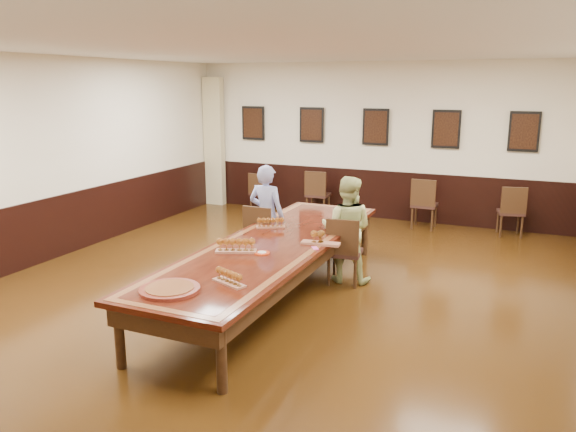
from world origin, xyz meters
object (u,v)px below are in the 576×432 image
at_px(spare_chair_b, 318,193).
at_px(spare_chair_c, 425,203).
at_px(chair_man, 264,236).
at_px(spare_chair_a, 261,192).
at_px(person_man, 267,216).
at_px(carved_platter, 170,289).
at_px(person_woman, 347,229).
at_px(conference_table, 273,253).
at_px(spare_chair_d, 511,211).
at_px(chair_woman, 345,250).

xyz_separation_m(spare_chair_b, spare_chair_c, (2.27, -0.15, 0.01)).
bearing_deg(chair_man, spare_chair_a, -61.56).
distance_m(spare_chair_b, spare_chair_c, 2.27).
relative_size(person_man, carved_platter, 2.55).
height_order(spare_chair_c, person_woman, person_woman).
bearing_deg(spare_chair_a, chair_man, 126.96).
relative_size(spare_chair_b, conference_table, 0.20).
height_order(spare_chair_d, person_man, person_man).
bearing_deg(person_man, spare_chair_b, -80.96).
height_order(spare_chair_b, spare_chair_c, spare_chair_c).
relative_size(spare_chair_a, carved_platter, 1.40).
xyz_separation_m(spare_chair_d, conference_table, (-2.71, -4.58, 0.14)).
xyz_separation_m(chair_man, person_man, (0.00, 0.11, 0.29)).
xyz_separation_m(spare_chair_d, carved_platter, (-2.90, -6.57, 0.30)).
distance_m(chair_man, spare_chair_b, 3.57).
bearing_deg(spare_chair_c, person_man, 60.89).
height_order(chair_man, carved_platter, chair_man).
bearing_deg(spare_chair_c, spare_chair_b, -4.11).
xyz_separation_m(spare_chair_d, person_man, (-3.38, -3.38, 0.31)).
height_order(spare_chair_d, carved_platter, spare_chair_d).
height_order(spare_chair_b, person_woman, person_woman).
bearing_deg(spare_chair_a, spare_chair_b, -164.57).
distance_m(person_woman, conference_table, 1.23).
bearing_deg(person_woman, chair_man, -10.32).
bearing_deg(spare_chair_b, spare_chair_d, 175.08).
bearing_deg(chair_man, spare_chair_b, -81.22).
relative_size(chair_man, chair_woman, 1.02).
bearing_deg(carved_platter, conference_table, 84.51).
distance_m(chair_woman, person_woman, 0.29).
relative_size(person_woman, carved_platter, 2.46).
bearing_deg(chair_man, conference_table, 122.97).
relative_size(spare_chair_a, person_woman, 0.57).
xyz_separation_m(spare_chair_c, conference_table, (-1.15, -4.49, 0.11)).
bearing_deg(person_man, carved_platter, 99.99).
relative_size(chair_woman, conference_table, 0.19).
bearing_deg(chair_woman, person_woman, -90.00).
xyz_separation_m(person_man, person_woman, (1.35, -0.18, -0.03)).
bearing_deg(spare_chair_b, conference_table, 99.51).
bearing_deg(person_man, conference_table, 120.58).
relative_size(spare_chair_d, carved_platter, 1.54).
bearing_deg(spare_chair_d, person_woman, 48.43).
bearing_deg(person_man, chair_man, 90.00).
height_order(person_man, conference_table, person_man).
bearing_deg(carved_platter, person_man, 98.46).
xyz_separation_m(spare_chair_b, conference_table, (1.12, -4.64, 0.12)).
xyz_separation_m(spare_chair_a, spare_chair_d, (5.12, 0.06, 0.04)).
relative_size(person_man, conference_table, 0.32).
distance_m(spare_chair_d, carved_platter, 7.19).
height_order(conference_table, carved_platter, carved_platter).
height_order(chair_woman, spare_chair_a, chair_woman).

